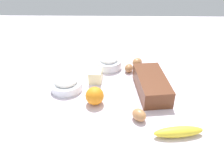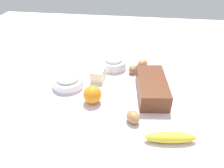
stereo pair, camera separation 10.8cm
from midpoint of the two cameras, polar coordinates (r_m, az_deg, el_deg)
The scene contains 10 objects.
ground_plane at distance 1.11m, azimuth 2.79°, elevation -2.25°, with size 2.40×2.40×0.02m, color silver.
loaf_pan at distance 1.08m, azimuth 12.80°, elevation -0.71°, with size 0.29×0.16×0.08m.
flour_bowl at distance 1.13m, azimuth -8.34°, elevation 0.69°, with size 0.15×0.15×0.07m.
sugar_bowl at distance 1.28m, azimuth 2.85°, elevation 5.40°, with size 0.14×0.14×0.07m.
banana at distance 0.89m, azimuth 17.93°, elevation -12.78°, with size 0.19×0.04×0.04m, color yellow.
orange_fruit at distance 1.01m, azimuth -1.91°, elevation -2.77°, with size 0.08×0.08×0.08m, color orange.
butter_block at distance 1.17m, azimuth -0.90°, elevation 2.37°, with size 0.09×0.06×0.06m, color #F4EDB2.
egg_near_butter at distance 1.24m, azimuth 7.76°, elevation 3.59°, with size 0.04×0.04×0.06m, color #9F6B40.
egg_beside_bowl at distance 1.30m, azimuth 10.07°, elevation 4.92°, with size 0.05×0.05×0.06m, color #A97245.
egg_loose at distance 0.93m, azimuth 8.68°, elevation -8.30°, with size 0.05×0.05×0.07m, color #B67B4A.
Camera 2 is at (0.89, 0.12, 0.64)m, focal length 36.41 mm.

